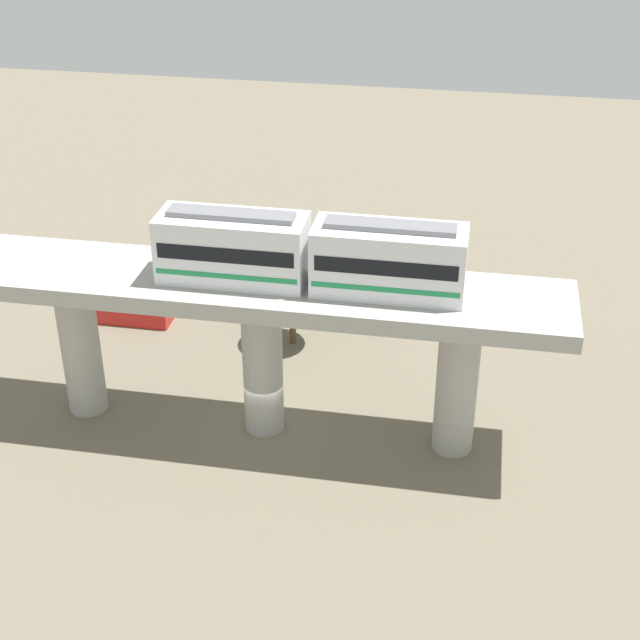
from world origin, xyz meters
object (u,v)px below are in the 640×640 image
train (310,253)px  parked_car_silver (375,310)px  parked_car_black (248,293)px  tree_near_viaduct (292,290)px  parked_car_red (135,309)px

train → parked_car_silver: size_ratio=3.04×
parked_car_black → tree_near_viaduct: 5.89m
train → parked_car_silver: bearing=-8.3°
parked_car_silver → parked_car_black: bearing=74.8°
train → parked_car_red: (8.90, 12.13, -8.82)m
parked_car_silver → parked_car_red: same height
train → tree_near_viaduct: 10.52m
parked_car_red → tree_near_viaduct: 9.94m
parked_car_red → tree_near_viaduct: bearing=-95.1°
parked_car_black → parked_car_red: bearing=120.0°
parked_car_silver → tree_near_viaduct: (-3.26, 4.22, 2.56)m
parked_car_silver → parked_car_red: 14.00m
train → parked_car_black: 16.09m
tree_near_viaduct → parked_car_red: bearing=85.0°
parked_car_red → parked_car_black: bearing=-62.9°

